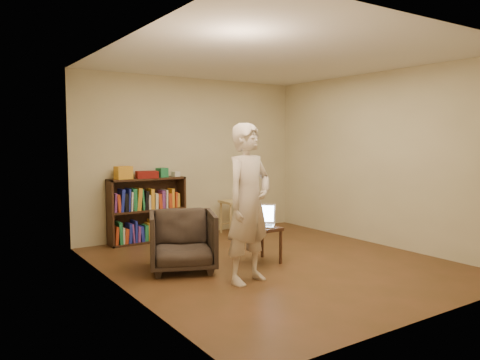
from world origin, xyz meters
TOP-DOWN VIEW (x-y plane):
  - floor at (0.00, 0.00)m, footprint 4.50×4.50m
  - ceiling at (0.00, 0.00)m, footprint 4.50×4.50m
  - wall_back at (0.00, 2.25)m, footprint 4.00×0.00m
  - wall_left at (-2.00, 0.00)m, footprint 0.00×4.50m
  - wall_right at (2.00, 0.00)m, footprint 0.00×4.50m
  - bookshelf at (-0.88, 2.09)m, footprint 1.20×0.30m
  - box_yellow at (-1.25, 2.08)m, footprint 0.25×0.19m
  - red_cloth at (-0.88, 2.05)m, footprint 0.36×0.30m
  - box_green at (-0.62, 2.08)m, footprint 0.17×0.17m
  - box_white at (-0.38, 2.08)m, footprint 0.12×0.12m
  - stool at (0.59, 1.88)m, footprint 0.39×0.39m
  - armchair at (-1.14, 0.35)m, footprint 1.03×1.04m
  - side_table at (-0.16, 0.12)m, footprint 0.46×0.46m
  - laptop at (-0.09, 0.18)m, footprint 0.50×0.50m
  - person at (-0.73, -0.48)m, footprint 0.73×0.57m

SIDE VIEW (x-z plane):
  - floor at x=0.00m, z-range 0.00..0.00m
  - armchair at x=-1.14m, z-range 0.00..0.73m
  - side_table at x=-0.16m, z-range 0.16..0.62m
  - bookshelf at x=-0.88m, z-range -0.06..0.94m
  - stool at x=0.59m, z-range 0.17..0.74m
  - laptop at x=-0.09m, z-range 0.39..0.66m
  - person at x=-0.73m, z-range 0.00..1.77m
  - box_white at x=-0.38m, z-range 1.00..1.08m
  - red_cloth at x=-0.88m, z-range 1.00..1.11m
  - box_green at x=-0.62m, z-range 1.00..1.15m
  - box_yellow at x=-1.25m, z-range 1.00..1.19m
  - wall_back at x=0.00m, z-range -0.70..3.30m
  - wall_left at x=-2.00m, z-range -0.95..3.55m
  - wall_right at x=2.00m, z-range -0.95..3.55m
  - ceiling at x=0.00m, z-range 2.60..2.60m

